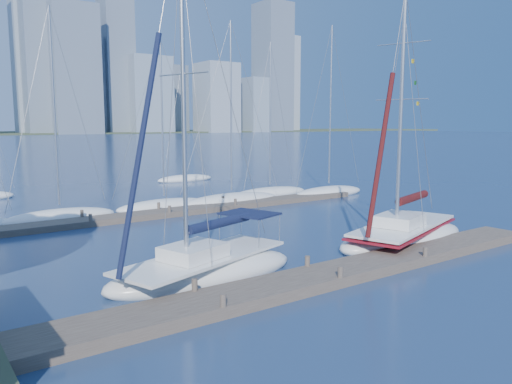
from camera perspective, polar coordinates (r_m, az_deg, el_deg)
ground at (r=19.35m, az=7.66°, el=-10.12°), size 700.00×700.00×0.00m
near_dock at (r=19.29m, az=7.67°, el=-9.56°), size 26.00×2.00×0.40m
far_dock at (r=33.32m, az=-8.90°, el=-2.22°), size 30.00×1.80×0.36m
sailboat_navy at (r=19.25m, az=-5.99°, el=-6.70°), size 8.41×4.93×13.72m
sailboat_maroon at (r=25.84m, az=16.55°, el=-3.62°), size 8.97×5.20×12.61m
bg_boat_1 at (r=32.89m, az=-21.48°, el=-2.65°), size 7.14×4.32×13.09m
bg_boat_2 at (r=35.60m, az=-10.43°, el=-1.52°), size 7.31×3.91×11.97m
bg_boat_3 at (r=37.15m, az=-2.79°, el=-0.95°), size 8.37×2.83×13.59m
bg_boat_4 at (r=41.41m, az=1.60°, el=-0.08°), size 7.65×4.44×12.74m
bg_boat_5 at (r=42.05m, az=8.32°, el=0.01°), size 7.22×2.36×14.09m
bg_boat_7 at (r=52.61m, az=-8.10°, el=1.54°), size 6.50×3.84×12.79m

